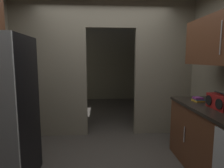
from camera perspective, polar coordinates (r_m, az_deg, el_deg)
kitchen_partition at (r=3.75m, az=-2.85°, el=5.81°), size 3.49×0.12×2.65m
adjoining_room_shell at (r=6.04m, az=-2.89°, el=5.74°), size 3.49×3.47×2.65m
boombox at (r=2.69m, az=29.53°, el=-4.66°), size 0.17×0.35×0.21m
book_stack at (r=3.03m, az=24.32°, el=-4.25°), size 0.15×0.15×0.06m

